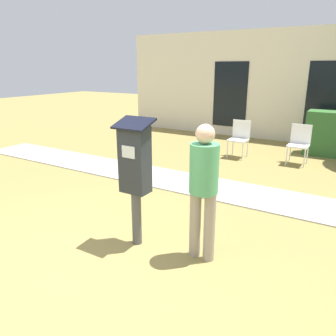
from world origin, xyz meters
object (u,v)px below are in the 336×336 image
object	(u,v)px
outdoor_chair_left	(240,136)
parking_meter	(135,167)
outdoor_chair_middle	(299,141)
person_standing	(204,183)

from	to	relation	value
outdoor_chair_left	parking_meter	bearing A→B (deg)	-103.50
outdoor_chair_left	outdoor_chair_middle	xyz separation A→B (m)	(1.37, 0.11, 0.00)
parking_meter	outdoor_chair_left	bearing A→B (deg)	93.86
outdoor_chair_left	outdoor_chair_middle	bearing A→B (deg)	-12.67
person_standing	outdoor_chair_left	xyz separation A→B (m)	(-1.15, 4.56, -0.40)
outdoor_chair_middle	person_standing	bearing A→B (deg)	-67.86
person_standing	outdoor_chair_left	bearing A→B (deg)	135.16
parking_meter	person_standing	size ratio (longest dim) A/B	1.01
parking_meter	outdoor_chair_middle	xyz separation A→B (m)	(1.05, 4.80, -0.49)
person_standing	outdoor_chair_left	world-z (taller)	person_standing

